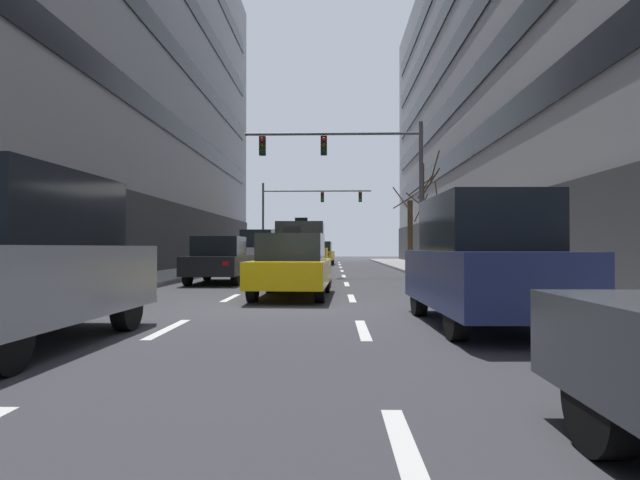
# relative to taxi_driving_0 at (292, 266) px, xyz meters

# --- Properties ---
(ground_plane) EXTENTS (120.00, 120.00, 0.00)m
(ground_plane) POSITION_rel_taxi_driving_0_xyz_m (-0.01, -2.23, -0.79)
(ground_plane) COLOR #38383D
(sidewalk_left) EXTENTS (2.92, 80.00, 0.14)m
(sidewalk_left) POSITION_rel_taxi_driving_0_xyz_m (-5.99, -2.23, -0.72)
(sidewalk_left) COLOR gray
(sidewalk_left) RESTS_ON ground
(sidewalk_right) EXTENTS (2.92, 80.00, 0.14)m
(sidewalk_right) POSITION_rel_taxi_driving_0_xyz_m (5.96, -2.23, -0.72)
(sidewalk_right) COLOR gray
(sidewalk_right) RESTS_ON ground
(lane_stripe_l1_s3) EXTENTS (0.16, 2.00, 0.01)m
(lane_stripe_l1_s3) POSITION_rel_taxi_driving_0_xyz_m (-1.52, -5.23, -0.79)
(lane_stripe_l1_s3) COLOR silver
(lane_stripe_l1_s3) RESTS_ON ground
(lane_stripe_l1_s4) EXTENTS (0.16, 2.00, 0.01)m
(lane_stripe_l1_s4) POSITION_rel_taxi_driving_0_xyz_m (-1.52, -0.23, -0.79)
(lane_stripe_l1_s4) COLOR silver
(lane_stripe_l1_s4) RESTS_ON ground
(lane_stripe_l1_s5) EXTENTS (0.16, 2.00, 0.01)m
(lane_stripe_l1_s5) POSITION_rel_taxi_driving_0_xyz_m (-1.52, 4.77, -0.79)
(lane_stripe_l1_s5) COLOR silver
(lane_stripe_l1_s5) RESTS_ON ground
(lane_stripe_l1_s6) EXTENTS (0.16, 2.00, 0.01)m
(lane_stripe_l1_s6) POSITION_rel_taxi_driving_0_xyz_m (-1.52, 9.77, -0.79)
(lane_stripe_l1_s6) COLOR silver
(lane_stripe_l1_s6) RESTS_ON ground
(lane_stripe_l1_s7) EXTENTS (0.16, 2.00, 0.01)m
(lane_stripe_l1_s7) POSITION_rel_taxi_driving_0_xyz_m (-1.52, 14.77, -0.79)
(lane_stripe_l1_s7) COLOR silver
(lane_stripe_l1_s7) RESTS_ON ground
(lane_stripe_l1_s8) EXTENTS (0.16, 2.00, 0.01)m
(lane_stripe_l1_s8) POSITION_rel_taxi_driving_0_xyz_m (-1.52, 19.77, -0.79)
(lane_stripe_l1_s8) COLOR silver
(lane_stripe_l1_s8) RESTS_ON ground
(lane_stripe_l1_s9) EXTENTS (0.16, 2.00, 0.01)m
(lane_stripe_l1_s9) POSITION_rel_taxi_driving_0_xyz_m (-1.52, 24.77, -0.79)
(lane_stripe_l1_s9) COLOR silver
(lane_stripe_l1_s9) RESTS_ON ground
(lane_stripe_l1_s10) EXTENTS (0.16, 2.00, 0.01)m
(lane_stripe_l1_s10) POSITION_rel_taxi_driving_0_xyz_m (-1.52, 29.77, -0.79)
(lane_stripe_l1_s10) COLOR silver
(lane_stripe_l1_s10) RESTS_ON ground
(lane_stripe_l2_s2) EXTENTS (0.16, 2.00, 0.01)m
(lane_stripe_l2_s2) POSITION_rel_taxi_driving_0_xyz_m (1.49, -10.23, -0.79)
(lane_stripe_l2_s2) COLOR silver
(lane_stripe_l2_s2) RESTS_ON ground
(lane_stripe_l2_s3) EXTENTS (0.16, 2.00, 0.01)m
(lane_stripe_l2_s3) POSITION_rel_taxi_driving_0_xyz_m (1.49, -5.23, -0.79)
(lane_stripe_l2_s3) COLOR silver
(lane_stripe_l2_s3) RESTS_ON ground
(lane_stripe_l2_s4) EXTENTS (0.16, 2.00, 0.01)m
(lane_stripe_l2_s4) POSITION_rel_taxi_driving_0_xyz_m (1.49, -0.23, -0.79)
(lane_stripe_l2_s4) COLOR silver
(lane_stripe_l2_s4) RESTS_ON ground
(lane_stripe_l2_s5) EXTENTS (0.16, 2.00, 0.01)m
(lane_stripe_l2_s5) POSITION_rel_taxi_driving_0_xyz_m (1.49, 4.77, -0.79)
(lane_stripe_l2_s5) COLOR silver
(lane_stripe_l2_s5) RESTS_ON ground
(lane_stripe_l2_s6) EXTENTS (0.16, 2.00, 0.01)m
(lane_stripe_l2_s6) POSITION_rel_taxi_driving_0_xyz_m (1.49, 9.77, -0.79)
(lane_stripe_l2_s6) COLOR silver
(lane_stripe_l2_s6) RESTS_ON ground
(lane_stripe_l2_s7) EXTENTS (0.16, 2.00, 0.01)m
(lane_stripe_l2_s7) POSITION_rel_taxi_driving_0_xyz_m (1.49, 14.77, -0.79)
(lane_stripe_l2_s7) COLOR silver
(lane_stripe_l2_s7) RESTS_ON ground
(lane_stripe_l2_s8) EXTENTS (0.16, 2.00, 0.01)m
(lane_stripe_l2_s8) POSITION_rel_taxi_driving_0_xyz_m (1.49, 19.77, -0.79)
(lane_stripe_l2_s8) COLOR silver
(lane_stripe_l2_s8) RESTS_ON ground
(lane_stripe_l2_s9) EXTENTS (0.16, 2.00, 0.01)m
(lane_stripe_l2_s9) POSITION_rel_taxi_driving_0_xyz_m (1.49, 24.77, -0.79)
(lane_stripe_l2_s9) COLOR silver
(lane_stripe_l2_s9) RESTS_ON ground
(lane_stripe_l2_s10) EXTENTS (0.16, 2.00, 0.01)m
(lane_stripe_l2_s10) POSITION_rel_taxi_driving_0_xyz_m (1.49, 29.77, -0.79)
(lane_stripe_l2_s10) COLOR silver
(lane_stripe_l2_s10) RESTS_ON ground
(taxi_driving_0) EXTENTS (1.94, 4.34, 1.78)m
(taxi_driving_0) POSITION_rel_taxi_driving_0_xyz_m (0.00, 0.00, 0.00)
(taxi_driving_0) COLOR black
(taxi_driving_0) RESTS_ON ground
(taxi_driving_1) EXTENTS (1.99, 4.62, 2.41)m
(taxi_driving_1) POSITION_rel_taxi_driving_0_xyz_m (-2.96, 20.87, 0.31)
(taxi_driving_1) COLOR black
(taxi_driving_1) RESTS_ON ground
(taxi_driving_2) EXTENTS (2.08, 4.53, 1.85)m
(taxi_driving_2) POSITION_rel_taxi_driving_0_xyz_m (0.09, 24.53, 0.03)
(taxi_driving_2) COLOR black
(taxi_driving_2) RESTS_ON ground
(car_driving_3) EXTENTS (2.04, 4.54, 2.17)m
(car_driving_3) POSITION_rel_taxi_driving_0_xyz_m (-2.88, 14.71, 0.29)
(car_driving_3) COLOR black
(car_driving_3) RESTS_ON ground
(car_driving_4) EXTENTS (1.84, 4.37, 1.64)m
(car_driving_4) POSITION_rel_taxi_driving_0_xyz_m (-2.97, 5.26, 0.02)
(car_driving_4) COLOR black
(car_driving_4) RESTS_ON ground
(taxi_driving_5) EXTENTS (1.87, 4.43, 2.32)m
(taxi_driving_5) POSITION_rel_taxi_driving_0_xyz_m (-0.11, 5.52, 0.28)
(taxi_driving_5) COLOR black
(taxi_driving_5) RESTS_ON ground
(car_driving_6) EXTENTS (2.11, 4.69, 2.23)m
(car_driving_6) POSITION_rel_taxi_driving_0_xyz_m (-2.99, -6.78, 0.32)
(car_driving_6) COLOR black
(car_driving_6) RESTS_ON ground
(car_parked_1) EXTENTS (1.93, 4.38, 2.09)m
(car_parked_1) POSITION_rel_taxi_driving_0_xyz_m (3.45, -4.80, 0.25)
(car_parked_1) COLOR black
(car_parked_1) RESTS_ON ground
(traffic_signal_0) EXTENTS (7.88, 0.35, 6.66)m
(traffic_signal_0) POSITION_rel_taxi_driving_0_xyz_m (2.26, 9.98, 4.04)
(traffic_signal_0) COLOR #4C4C51
(traffic_signal_0) RESTS_ON sidewalk_right
(traffic_signal_1) EXTENTS (9.24, 0.34, 6.56)m
(traffic_signal_1) POSITION_rel_taxi_driving_0_xyz_m (-1.75, 31.32, 3.94)
(traffic_signal_1) COLOR #4C4C51
(traffic_signal_1) RESTS_ON sidewalk_left
(street_tree_1) EXTENTS (2.12, 2.09, 4.77)m
(street_tree_1) POSITION_rel_taxi_driving_0_xyz_m (5.68, 18.67, 1.48)
(street_tree_1) COLOR #4C3823
(street_tree_1) RESTS_ON sidewalk_right
(street_tree_2) EXTENTS (1.55, 1.84, 6.08)m
(street_tree_2) POSITION_rel_taxi_driving_0_xyz_m (5.74, 14.33, 2.37)
(street_tree_2) COLOR #4C3823
(street_tree_2) RESTS_ON sidewalk_right
(pedestrian_0) EXTENTS (0.31, 0.50, 1.62)m
(pedestrian_0) POSITION_rel_taxi_driving_0_xyz_m (5.50, 12.76, 0.28)
(pedestrian_0) COLOR #383D59
(pedestrian_0) RESTS_ON sidewalk_right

